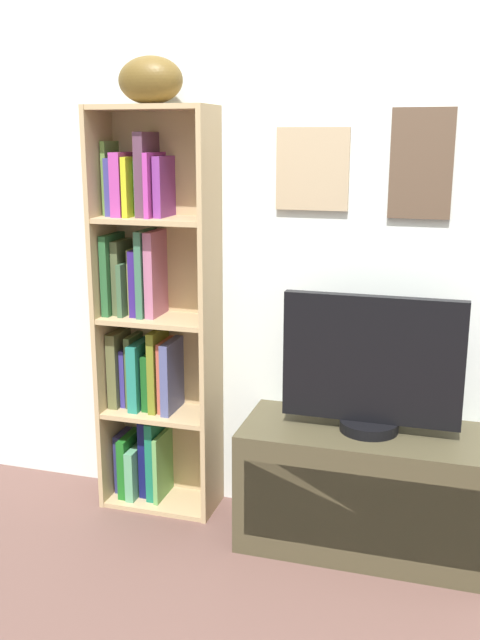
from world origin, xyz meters
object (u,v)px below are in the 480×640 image
(bookshelf, at_px, (149,323))
(football, at_px, (150,80))
(television, at_px, (372,366))
(tv_stand, at_px, (366,489))

(bookshelf, distance_m, football, 0.96)
(bookshelf, height_order, football, football)
(football, xyz_separation_m, television, (0.89, -0.09, -1.03))
(football, relative_size, tv_stand, 0.27)
(bookshelf, xyz_separation_m, television, (0.94, -0.12, -0.07))
(bookshelf, xyz_separation_m, tv_stand, (0.94, -0.12, -0.56))
(tv_stand, relative_size, television, 1.44)
(bookshelf, height_order, television, bookshelf)
(bookshelf, relative_size, football, 6.38)
(football, bearing_deg, tv_stand, -5.68)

